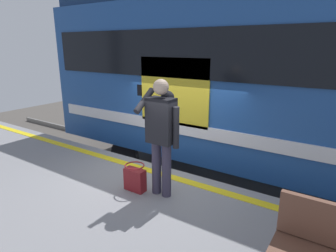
% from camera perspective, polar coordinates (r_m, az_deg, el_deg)
% --- Properties ---
extents(ground_plane, '(23.97, 23.97, 0.00)m').
position_cam_1_polar(ground_plane, '(5.88, -0.47, -17.68)').
color(ground_plane, '#4C4742').
extents(platform, '(14.31, 3.79, 1.07)m').
position_cam_1_polar(platform, '(4.43, -15.63, -22.59)').
color(platform, gray).
rests_on(platform, ground).
extents(safety_line, '(14.02, 0.16, 0.01)m').
position_cam_1_polar(safety_line, '(5.14, -2.41, -9.22)').
color(safety_line, yellow).
rests_on(safety_line, platform).
extents(track_rail_near, '(18.60, 0.08, 0.16)m').
position_cam_1_polar(track_rail_near, '(6.78, 5.73, -12.10)').
color(track_rail_near, slate).
rests_on(track_rail_near, ground).
extents(track_rail_far, '(18.60, 0.08, 0.16)m').
position_cam_1_polar(track_rail_far, '(7.96, 10.67, -7.92)').
color(track_rail_far, slate).
rests_on(track_rail_far, ground).
extents(train_carriage, '(10.76, 2.83, 4.20)m').
position_cam_1_polar(train_carriage, '(6.16, 23.76, 8.86)').
color(train_carriage, '#1E478C').
rests_on(train_carriage, ground).
extents(passenger, '(0.57, 0.55, 1.74)m').
position_cam_1_polar(passenger, '(4.08, -1.28, -0.64)').
color(passenger, '#383347').
rests_on(passenger, platform).
extents(handbag, '(0.34, 0.31, 0.42)m').
position_cam_1_polar(handbag, '(4.51, -6.61, -10.34)').
color(handbag, maroon).
rests_on(handbag, platform).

